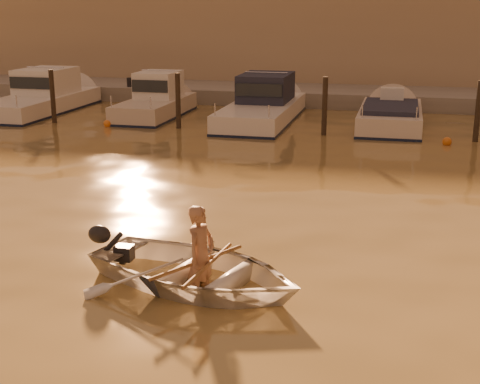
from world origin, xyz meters
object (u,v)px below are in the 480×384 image
(moored_boat_0, at_px, (39,97))
(moored_boat_3, at_px, (390,120))
(moored_boat_2, at_px, (262,105))
(person, at_px, (201,256))
(waterfront_building, at_px, (360,43))
(moored_boat_1, at_px, (155,101))
(dinghy, at_px, (196,270))

(moored_boat_0, xyz_separation_m, moored_boat_3, (14.34, 0.00, -0.40))
(moored_boat_2, xyz_separation_m, moored_boat_3, (4.84, 0.00, -0.40))
(person, height_order, moored_boat_2, moored_boat_2)
(person, height_order, waterfront_building, waterfront_building)
(moored_boat_1, xyz_separation_m, waterfront_building, (7.25, 11.00, 1.77))
(moored_boat_2, bearing_deg, moored_boat_3, 0.00)
(moored_boat_3, bearing_deg, person, -99.33)
(moored_boat_1, bearing_deg, person, -66.77)
(dinghy, xyz_separation_m, moored_boat_0, (-11.69, 15.53, 0.36))
(dinghy, height_order, waterfront_building, waterfront_building)
(moored_boat_1, bearing_deg, moored_boat_0, 180.00)
(dinghy, height_order, moored_boat_0, moored_boat_0)
(dinghy, relative_size, moored_boat_0, 0.49)
(moored_boat_1, relative_size, moored_boat_3, 0.93)
(moored_boat_0, height_order, waterfront_building, waterfront_building)
(moored_boat_0, height_order, moored_boat_1, same)
(moored_boat_1, height_order, moored_boat_3, moored_boat_1)
(moored_boat_2, height_order, waterfront_building, waterfront_building)
(dinghy, distance_m, waterfront_building, 26.62)
(moored_boat_2, bearing_deg, moored_boat_0, 180.00)
(moored_boat_2, bearing_deg, waterfront_building, 75.46)
(dinghy, bearing_deg, waterfront_building, 14.84)
(moored_boat_2, distance_m, moored_boat_3, 4.86)
(moored_boat_0, relative_size, moored_boat_1, 1.29)
(waterfront_building, bearing_deg, moored_boat_1, -123.38)
(person, height_order, moored_boat_3, person)
(moored_boat_1, bearing_deg, dinghy, -67.03)
(person, height_order, moored_boat_1, moored_boat_1)
(moored_boat_3, bearing_deg, moored_boat_2, 180.00)
(person, xyz_separation_m, moored_boat_1, (-6.68, 15.56, 0.09))
(moored_boat_1, height_order, waterfront_building, waterfront_building)
(moored_boat_3, bearing_deg, moored_boat_1, 180.00)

